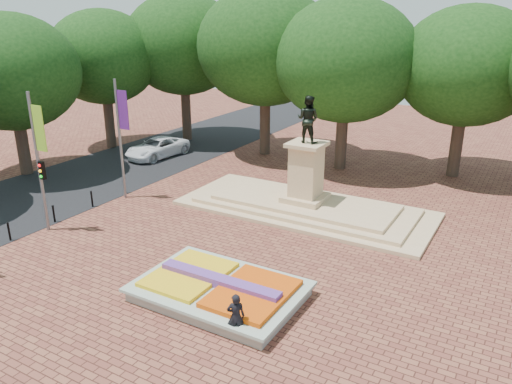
# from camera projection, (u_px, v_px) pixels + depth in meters

# --- Properties ---
(ground) EXTENTS (90.00, 90.00, 0.00)m
(ground) POSITION_uv_depth(u_px,v_px,m) (226.00, 270.00, 21.46)
(ground) COLOR brown
(ground) RESTS_ON ground
(asphalt_street) EXTENTS (9.00, 90.00, 0.02)m
(asphalt_street) POSITION_uv_depth(u_px,v_px,m) (77.00, 182.00, 32.60)
(asphalt_street) COLOR black
(asphalt_street) RESTS_ON ground
(flower_bed) EXTENTS (6.30, 4.30, 0.91)m
(flower_bed) POSITION_uv_depth(u_px,v_px,m) (220.00, 289.00, 19.22)
(flower_bed) COLOR gray
(flower_bed) RESTS_ON ground
(monument) EXTENTS (14.00, 6.00, 6.40)m
(monument) POSITION_uv_depth(u_px,v_px,m) (305.00, 195.00, 27.67)
(monument) COLOR tan
(monument) RESTS_ON ground
(tree_row_back) EXTENTS (44.80, 8.80, 10.43)m
(tree_row_back) POSITION_uv_depth(u_px,v_px,m) (404.00, 74.00, 32.76)
(tree_row_back) COLOR #35271D
(tree_row_back) RESTS_ON ground
(tree_row_street) EXTENTS (8.40, 25.40, 9.98)m
(tree_row_street) POSITION_uv_depth(u_px,v_px,m) (12.00, 79.00, 32.29)
(tree_row_street) COLOR #35271D
(tree_row_street) RESTS_ON ground
(banner_poles) EXTENTS (0.88, 11.17, 7.00)m
(banner_poles) POSITION_uv_depth(u_px,v_px,m) (34.00, 158.00, 23.83)
(banner_poles) COLOR slate
(banner_poles) RESTS_ON ground
(bollard_row) EXTENTS (0.12, 13.12, 0.98)m
(bollard_row) POSITION_uv_depth(u_px,v_px,m) (32.00, 222.00, 25.10)
(bollard_row) COLOR black
(bollard_row) RESTS_ON ground
(van) EXTENTS (2.93, 5.45, 1.45)m
(van) POSITION_uv_depth(u_px,v_px,m) (157.00, 148.00, 38.10)
(van) COLOR white
(van) RESTS_ON ground
(pedestrian) EXTENTS (0.74, 0.67, 1.69)m
(pedestrian) POSITION_uv_depth(u_px,v_px,m) (236.00, 316.00, 16.69)
(pedestrian) COLOR black
(pedestrian) RESTS_ON ground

